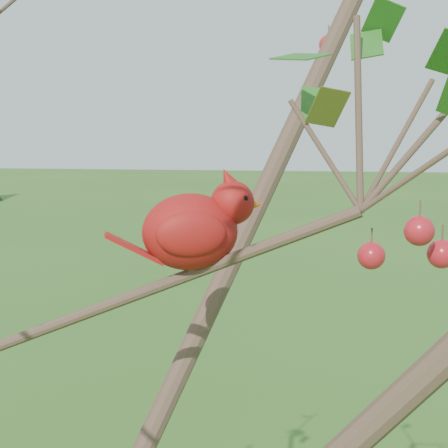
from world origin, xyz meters
The scene contains 2 objects.
cardinal centered at (0.32, 0.07, 2.17)m, with size 0.23×0.15×0.16m.
distant_trees centered at (-1.10, 22.18, 1.40)m, with size 42.23×12.68×3.14m.
Camera 1 is at (0.52, -0.89, 2.31)m, focal length 55.00 mm.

